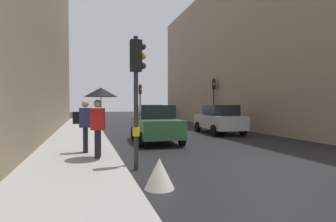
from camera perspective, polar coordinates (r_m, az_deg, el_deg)
name	(u,v)px	position (r m, az deg, el deg)	size (l,w,h in m)	color
ground_plane	(272,160)	(9.20, 21.53, -9.87)	(120.00, 120.00, 0.00)	black
sidewalk_kerb	(78,141)	(13.13, -18.93, -6.13)	(2.71, 40.00, 0.16)	#A8A5A0
building_facade_right	(277,57)	(25.91, 22.49, 10.71)	(12.00, 27.09, 12.05)	gray
traffic_light_near_left	(137,78)	(7.19, -6.77, 7.06)	(0.43, 0.24, 3.61)	#2D2D2D
traffic_light_mid_street	(214,93)	(21.96, 9.88, 3.85)	(0.33, 0.45, 3.96)	#2D2D2D
traffic_light_far_median	(140,96)	(25.87, -6.04, 3.20)	(0.25, 0.43, 3.78)	#2D2D2D
car_red_sedan	(146,111)	(37.23, -4.79, -0.01)	(2.21, 4.30, 1.76)	red
car_green_estate	(155,123)	(12.65, -2.76, -2.71)	(2.22, 4.30, 1.76)	#2D6038
car_silver_hatchback	(219,119)	(16.65, 11.03, -1.75)	(2.25, 4.32, 1.76)	#BCBCC1
car_blue_van	(153,112)	(31.87, -3.16, -0.24)	(2.12, 4.25, 1.76)	navy
pedestrian_with_umbrella	(100,103)	(8.27, -14.51, 1.75)	(1.00, 1.00, 2.14)	black
pedestrian_with_grey_backpack	(84,123)	(9.36, -17.71, -2.47)	(0.60, 0.36, 1.77)	black
warning_sign_triangle	(159,173)	(5.73, -1.88, -13.33)	(0.64, 0.64, 0.65)	silver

